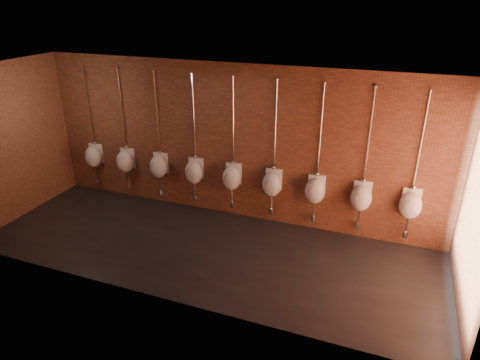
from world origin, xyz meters
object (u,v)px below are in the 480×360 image
(urinal_1, at_px, (125,161))
(urinal_7, at_px, (361,197))
(urinal_4, at_px, (232,177))
(urinal_0, at_px, (94,156))
(urinal_6, at_px, (315,190))
(urinal_2, at_px, (159,166))
(urinal_5, at_px, (272,183))
(urinal_8, at_px, (411,204))
(urinal_3, at_px, (194,171))

(urinal_1, relative_size, urinal_7, 1.00)
(urinal_4, bearing_deg, urinal_0, 180.00)
(urinal_0, xyz_separation_m, urinal_6, (5.18, 0.00, 0.00))
(urinal_2, bearing_deg, urinal_5, 0.00)
(urinal_1, bearing_deg, urinal_6, 0.00)
(urinal_1, bearing_deg, urinal_4, 0.00)
(urinal_6, bearing_deg, urinal_5, 180.00)
(urinal_6, height_order, urinal_7, same)
(urinal_0, distance_m, urinal_7, 6.04)
(urinal_8, bearing_deg, urinal_6, 180.00)
(urinal_3, xyz_separation_m, urinal_7, (3.45, 0.00, 0.00))
(urinal_3, bearing_deg, urinal_0, 180.00)
(urinal_1, bearing_deg, urinal_8, 0.00)
(urinal_3, height_order, urinal_8, same)
(urinal_3, relative_size, urinal_4, 1.00)
(urinal_2, distance_m, urinal_7, 4.32)
(urinal_4, height_order, urinal_5, same)
(urinal_5, xyz_separation_m, urinal_8, (2.59, 0.00, 0.00))
(urinal_3, height_order, urinal_7, same)
(urinal_8, bearing_deg, urinal_7, 180.00)
(urinal_4, height_order, urinal_7, same)
(urinal_3, relative_size, urinal_6, 1.00)
(urinal_4, height_order, urinal_8, same)
(urinal_6, distance_m, urinal_8, 1.73)
(urinal_1, bearing_deg, urinal_3, 0.00)
(urinal_0, bearing_deg, urinal_5, 0.00)
(urinal_7, distance_m, urinal_8, 0.86)
(urinal_2, relative_size, urinal_7, 1.00)
(urinal_2, height_order, urinal_6, same)
(urinal_3, height_order, urinal_5, same)
(urinal_0, relative_size, urinal_3, 1.00)
(urinal_4, xyz_separation_m, urinal_6, (1.73, 0.00, 0.00))
(urinal_2, xyz_separation_m, urinal_3, (0.86, 0.00, 0.00))
(urinal_5, relative_size, urinal_6, 1.00)
(urinal_2, height_order, urinal_7, same)
(urinal_4, bearing_deg, urinal_1, 180.00)
(urinal_8, bearing_deg, urinal_2, 180.00)
(urinal_6, xyz_separation_m, urinal_7, (0.86, 0.00, 0.00))
(urinal_0, height_order, urinal_6, same)
(urinal_1, distance_m, urinal_8, 6.04)
(urinal_0, height_order, urinal_3, same)
(urinal_1, relative_size, urinal_3, 1.00)
(urinal_2, relative_size, urinal_4, 1.00)
(urinal_4, distance_m, urinal_8, 3.45)
(urinal_5, xyz_separation_m, urinal_6, (0.86, 0.00, 0.00))
(urinal_0, distance_m, urinal_3, 2.59)
(urinal_0, bearing_deg, urinal_4, 0.00)
(urinal_0, relative_size, urinal_4, 1.00)
(urinal_3, xyz_separation_m, urinal_6, (2.59, 0.00, 0.00))
(urinal_2, distance_m, urinal_4, 1.73)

